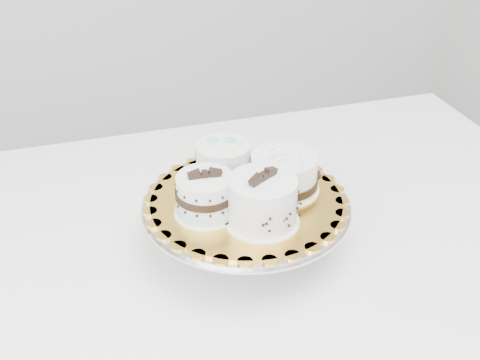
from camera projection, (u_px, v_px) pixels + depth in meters
name	position (u px, v px, depth m)	size (l,w,h in m)	color
table	(255.00, 254.00, 1.15)	(1.38, 1.02, 0.75)	white
cake_stand	(246.00, 216.00, 1.02)	(0.35, 0.35, 0.09)	gray
cake_board	(246.00, 200.00, 1.00)	(0.32, 0.32, 0.00)	gold
cake_swirl	(262.00, 202.00, 0.93)	(0.14, 0.14, 0.09)	white
cake_banded	(206.00, 196.00, 0.95)	(0.11, 0.11, 0.08)	white
cake_dots	(223.00, 162.00, 1.04)	(0.12, 0.12, 0.07)	white
cake_ribbon	(284.00, 174.00, 1.01)	(0.13, 0.12, 0.07)	white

